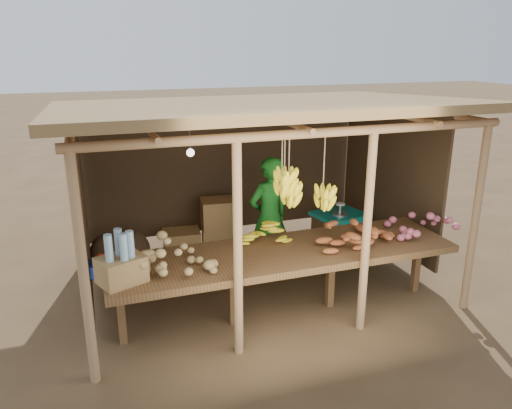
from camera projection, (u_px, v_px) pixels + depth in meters
name	position (u px, v px, depth m)	size (l,w,h in m)	color
ground	(256.00, 279.00, 6.65)	(60.00, 60.00, 0.00)	brown
stall_structure	(253.00, 134.00, 6.17)	(4.70, 3.50, 2.43)	#A98057
counter	(284.00, 256.00, 5.57)	(3.90, 1.05, 0.80)	brown
potato_heap	(165.00, 256.00, 4.96)	(0.97, 0.58, 0.37)	tan
sweet_potato_heap	(353.00, 227.00, 5.75)	(0.91, 0.55, 0.36)	#AE5A2C
onion_heap	(424.00, 218.00, 6.03)	(0.89, 0.53, 0.36)	#C96278
banana_pile	(264.00, 228.00, 5.73)	(0.53, 0.32, 0.34)	yellow
tomato_basin	(106.00, 266.00, 4.99)	(0.36, 0.36, 0.19)	navy
bottle_box	(121.00, 263.00, 4.75)	(0.51, 0.46, 0.53)	#9A7545
vendor	(269.00, 217.00, 6.56)	(0.60, 0.39, 1.63)	#17691C
tarp_crate	(338.00, 232.00, 7.39)	(0.80, 0.72, 0.83)	brown
carton_stack	(207.00, 232.00, 7.29)	(1.14, 0.48, 0.83)	#9A7545
burlap_sacks	(120.00, 250.00, 6.95)	(0.83, 0.44, 0.59)	#463320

